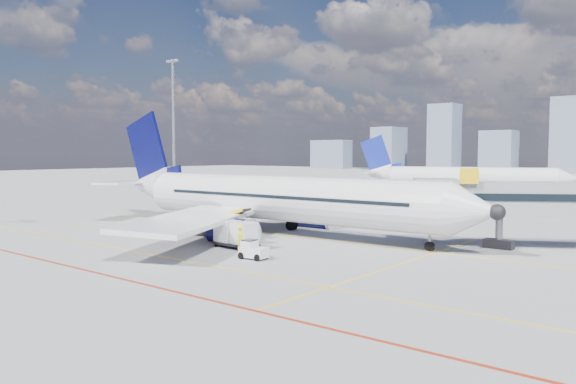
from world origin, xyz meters
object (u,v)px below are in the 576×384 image
at_px(main_aircraft, 267,198).
at_px(belt_loader, 212,228).
at_px(second_aircraft, 461,178).
at_px(cargo_dolly, 236,234).
at_px(ramp_worker, 241,239).
at_px(baggage_tug, 252,250).

height_order(main_aircraft, belt_loader, main_aircraft).
relative_size(second_aircraft, cargo_dolly, 9.15).
bearing_deg(ramp_worker, belt_loader, 60.27).
distance_m(cargo_dolly, ramp_worker, 1.73).
bearing_deg(ramp_worker, cargo_dolly, 56.39).
relative_size(cargo_dolly, belt_loader, 0.57).
xyz_separation_m(baggage_tug, cargo_dolly, (-4.09, 2.52, 0.49)).
bearing_deg(second_aircraft, main_aircraft, -102.02).
height_order(cargo_dolly, belt_loader, belt_loader).
height_order(main_aircraft, cargo_dolly, main_aircraft).
height_order(cargo_dolly, ramp_worker, cargo_dolly).
bearing_deg(ramp_worker, main_aircraft, 29.15).
bearing_deg(belt_loader, baggage_tug, -33.68).
distance_m(main_aircraft, ramp_worker, 10.46).
xyz_separation_m(belt_loader, ramp_worker, (7.64, -4.20, 0.26)).
xyz_separation_m(second_aircraft, ramp_worker, (8.24, -62.62, -2.26)).
xyz_separation_m(second_aircraft, baggage_tug, (10.88, -64.21, -2.58)).
bearing_deg(second_aircraft, belt_loader, -104.75).
xyz_separation_m(second_aircraft, belt_loader, (0.60, -58.42, -2.52)).
distance_m(main_aircraft, baggage_tug, 13.25).
height_order(second_aircraft, belt_loader, second_aircraft).
distance_m(baggage_tug, belt_loader, 11.80).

